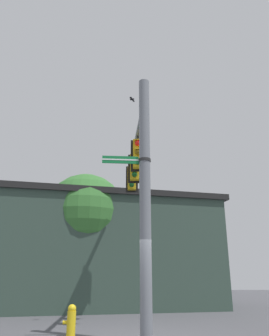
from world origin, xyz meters
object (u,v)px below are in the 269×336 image
(traffic_light_mid_inner, at_px, (135,167))
(street_name_sign, at_px, (135,160))
(bird_flying, at_px, (132,99))
(traffic_light_nearest_pole, at_px, (138,154))
(fire_hydrant, at_px, (71,320))
(traffic_light_mid_outer, at_px, (132,178))

(traffic_light_mid_inner, distance_m, street_name_sign, 3.77)
(bird_flying, bearing_deg, traffic_light_mid_inner, -95.22)
(traffic_light_nearest_pole, relative_size, fire_hydrant, 1.59)
(traffic_light_mid_inner, height_order, street_name_sign, traffic_light_mid_inner)
(traffic_light_mid_outer, bearing_deg, traffic_light_nearest_pole, 95.78)
(traffic_light_nearest_pole, bearing_deg, traffic_light_mid_outer, -84.22)
(street_name_sign, bearing_deg, traffic_light_mid_inner, -88.81)
(traffic_light_nearest_pole, height_order, traffic_light_mid_inner, same)
(street_name_sign, distance_m, bird_flying, 4.49)
(traffic_light_mid_inner, xyz_separation_m, street_name_sign, (-0.08, 3.64, -0.99))
(traffic_light_nearest_pole, height_order, bird_flying, bird_flying)
(traffic_light_mid_inner, relative_size, traffic_light_mid_outer, 1.00)
(bird_flying, bearing_deg, street_name_sign, 93.33)
(traffic_light_mid_outer, relative_size, fire_hydrant, 1.59)
(traffic_light_mid_inner, bearing_deg, traffic_light_mid_outer, -84.22)
(traffic_light_nearest_pole, xyz_separation_m, street_name_sign, (0.08, 2.10, -0.99))
(traffic_light_mid_inner, height_order, traffic_light_mid_outer, same)
(traffic_light_nearest_pole, bearing_deg, fire_hydrant, 34.68)
(traffic_light_mid_outer, xyz_separation_m, street_name_sign, (-0.23, 5.17, -0.99))
(traffic_light_nearest_pole, bearing_deg, street_name_sign, 87.82)
(traffic_light_mid_inner, bearing_deg, street_name_sign, 91.19)
(fire_hydrant, bearing_deg, traffic_light_mid_inner, -120.99)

